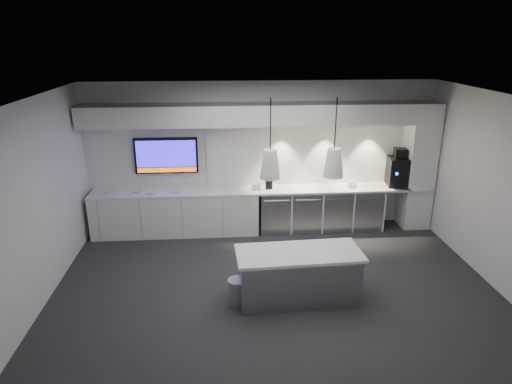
{
  "coord_description": "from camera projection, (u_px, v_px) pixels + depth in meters",
  "views": [
    {
      "loc": [
        -0.79,
        -6.47,
        3.83
      ],
      "look_at": [
        -0.21,
        1.1,
        1.21
      ],
      "focal_mm": 32.0,
      "sensor_mm": 36.0,
      "label": 1
    }
  ],
  "objects": [
    {
      "name": "fridge_unit_a",
      "position": [
        274.0,
        211.0,
        9.34
      ],
      "size": [
        0.6,
        0.61,
        0.85
      ],
      "primitive_type": "cube",
      "color": "#9C9EA4",
      "rests_on": "floor"
    },
    {
      "name": "fridge_unit_d",
      "position": [
        365.0,
        208.0,
        9.47
      ],
      "size": [
        0.6,
        0.61,
        0.85
      ],
      "primitive_type": "cube",
      "color": "#9C9EA4",
      "rests_on": "floor"
    },
    {
      "name": "wall_left",
      "position": [
        38.0,
        203.0,
        6.67
      ],
      "size": [
        0.0,
        7.0,
        7.0
      ],
      "primitive_type": "plane",
      "rotation": [
        1.57,
        0.0,
        1.57
      ],
      "color": "silver",
      "rests_on": "floor"
    },
    {
      "name": "tray_b",
      "position": [
        138.0,
        192.0,
        8.97
      ],
      "size": [
        0.19,
        0.19,
        0.02
      ],
      "primitive_type": "cube",
      "rotation": [
        0.0,
        0.0,
        -0.25
      ],
      "color": "#B7B7B7",
      "rests_on": "back_counter"
    },
    {
      "name": "pendant_left",
      "position": [
        270.0,
        164.0,
        6.27
      ],
      "size": [
        0.28,
        0.28,
        1.11
      ],
      "color": "white",
      "rests_on": "ceiling"
    },
    {
      "name": "tray_d",
      "position": [
        175.0,
        191.0,
        8.98
      ],
      "size": [
        0.17,
        0.17,
        0.02
      ],
      "primitive_type": "cube",
      "rotation": [
        0.0,
        0.0,
        -0.05
      ],
      "color": "#B7B7B7",
      "rests_on": "back_counter"
    },
    {
      "name": "fridge_unit_c",
      "position": [
        335.0,
        209.0,
        9.43
      ],
      "size": [
        0.6,
        0.61,
        0.85
      ],
      "primitive_type": "cube",
      "color": "#9C9EA4",
      "rests_on": "floor"
    },
    {
      "name": "wall_front",
      "position": [
        304.0,
        281.0,
        4.56
      ],
      "size": [
        7.0,
        0.0,
        7.0
      ],
      "primitive_type": "plane",
      "rotation": [
        -1.57,
        0.0,
        0.0
      ],
      "color": "silver",
      "rests_on": "floor"
    },
    {
      "name": "fridge_unit_b",
      "position": [
        305.0,
        210.0,
        9.38
      ],
      "size": [
        0.6,
        0.61,
        0.85
      ],
      "primitive_type": "cube",
      "color": "#9C9EA4",
      "rests_on": "floor"
    },
    {
      "name": "sign_white",
      "position": [
        256.0,
        187.0,
        9.04
      ],
      "size": [
        0.18,
        0.03,
        0.14
      ],
      "primitive_type": "cube",
      "rotation": [
        0.0,
        0.0,
        0.06
      ],
      "color": "white",
      "rests_on": "back_counter"
    },
    {
      "name": "wall_tv",
      "position": [
        166.0,
        156.0,
        9.07
      ],
      "size": [
        1.25,
        0.07,
        0.72
      ],
      "color": "black",
      "rests_on": "wall_back"
    },
    {
      "name": "backsplash",
      "position": [
        319.0,
        153.0,
        9.33
      ],
      "size": [
        4.6,
        0.03,
        1.3
      ],
      "primitive_type": "cube",
      "color": "white",
      "rests_on": "wall_back"
    },
    {
      "name": "soffit",
      "position": [
        263.0,
        114.0,
        8.7
      ],
      "size": [
        6.9,
        0.6,
        0.4
      ],
      "primitive_type": "cube",
      "color": "white",
      "rests_on": "wall_back"
    },
    {
      "name": "left_base_cabinets",
      "position": [
        176.0,
        213.0,
        9.19
      ],
      "size": [
        3.3,
        0.63,
        0.86
      ],
      "primitive_type": "cube",
      "color": "white",
      "rests_on": "floor"
    },
    {
      "name": "floor",
      "position": [
        274.0,
        284.0,
        7.41
      ],
      "size": [
        7.0,
        7.0,
        0.0
      ],
      "primitive_type": "plane",
      "color": "#28282A",
      "rests_on": "ground"
    },
    {
      "name": "coffee_machine",
      "position": [
        399.0,
        170.0,
        9.29
      ],
      "size": [
        0.48,
        0.64,
        0.78
      ],
      "rotation": [
        0.0,
        0.0,
        -0.13
      ],
      "color": "black",
      "rests_on": "back_counter"
    },
    {
      "name": "sign_black",
      "position": [
        269.0,
        185.0,
        9.11
      ],
      "size": [
        0.14,
        0.03,
        0.18
      ],
      "primitive_type": "cube",
      "rotation": [
        0.0,
        0.0,
        0.08
      ],
      "color": "black",
      "rests_on": "back_counter"
    },
    {
      "name": "column",
      "position": [
        418.0,
        166.0,
        9.29
      ],
      "size": [
        0.55,
        0.55,
        2.6
      ],
      "primitive_type": "cube",
      "color": "white",
      "rests_on": "floor"
    },
    {
      "name": "tray_a",
      "position": [
        110.0,
        192.0,
        8.94
      ],
      "size": [
        0.2,
        0.2,
        0.02
      ],
      "primitive_type": "cube",
      "rotation": [
        0.0,
        0.0,
        0.32
      ],
      "color": "#B7B7B7",
      "rests_on": "back_counter"
    },
    {
      "name": "back_counter",
      "position": [
        262.0,
        190.0,
        9.17
      ],
      "size": [
        6.8,
        0.65,
        0.04
      ],
      "primitive_type": "cube",
      "color": "white",
      "rests_on": "left_base_cabinets"
    },
    {
      "name": "tray_c",
      "position": [
        153.0,
        193.0,
        8.91
      ],
      "size": [
        0.2,
        0.2,
        0.02
      ],
      "primitive_type": "cube",
      "rotation": [
        0.0,
        0.0,
        -0.32
      ],
      "color": "#B7B7B7",
      "rests_on": "back_counter"
    },
    {
      "name": "wall_right",
      "position": [
        496.0,
        191.0,
        7.17
      ],
      "size": [
        0.0,
        7.0,
        7.0
      ],
      "primitive_type": "plane",
      "rotation": [
        1.57,
        0.0,
        -1.57
      ],
      "color": "silver",
      "rests_on": "floor"
    },
    {
      "name": "pendant_right",
      "position": [
        334.0,
        163.0,
        6.34
      ],
      "size": [
        0.28,
        0.28,
        1.11
      ],
      "color": "white",
      "rests_on": "ceiling"
    },
    {
      "name": "cup_cluster",
      "position": [
        352.0,
        184.0,
        9.25
      ],
      "size": [
        0.16,
        0.16,
        0.14
      ],
      "primitive_type": null,
      "color": "white",
      "rests_on": "back_counter"
    },
    {
      "name": "ceiling",
      "position": [
        277.0,
        97.0,
        6.43
      ],
      "size": [
        7.0,
        7.0,
        0.0
      ],
      "primitive_type": "plane",
      "rotation": [
        3.14,
        0.0,
        0.0
      ],
      "color": "black",
      "rests_on": "wall_back"
    },
    {
      "name": "island",
      "position": [
        298.0,
        275.0,
        6.88
      ],
      "size": [
        1.9,
        0.89,
        0.79
      ],
      "rotation": [
        0.0,
        0.0,
        0.05
      ],
      "color": "#9C9EA4",
      "rests_on": "floor"
    },
    {
      "name": "bin",
      "position": [
        238.0,
        292.0,
        6.78
      ],
      "size": [
        0.33,
        0.33,
        0.42
      ],
      "primitive_type": "cylinder",
      "rotation": [
        0.0,
        0.0,
        0.13
      ],
      "color": "#9C9EA4",
      "rests_on": "floor"
    },
    {
      "name": "wall_back",
      "position": [
        261.0,
        156.0,
        9.28
      ],
      "size": [
        7.0,
        0.0,
        7.0
      ],
      "primitive_type": "plane",
      "rotation": [
        1.57,
        0.0,
        0.0
      ],
      "color": "silver",
      "rests_on": "floor"
    }
  ]
}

